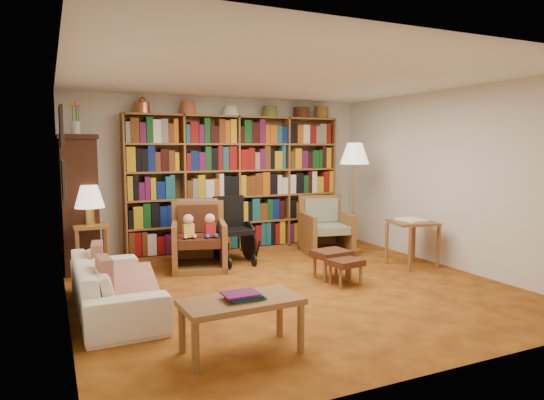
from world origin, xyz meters
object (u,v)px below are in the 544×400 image
sofa (115,285)px  footstool_b (346,264)px  wheelchair (232,232)px  side_table_lamp (91,238)px  side_table_papers (412,228)px  coffee_table (241,306)px  armchair_sage (323,231)px  floor_lamp (355,158)px  footstool_a (331,256)px  armchair_leather (197,241)px

sofa → footstool_b: bearing=-94.7°
wheelchair → side_table_lamp: bearing=179.8°
footstool_b → side_table_papers: bearing=17.0°
coffee_table → armchair_sage: bearing=49.6°
wheelchair → coffee_table: bearing=-108.7°
sofa → wheelchair: (1.85, 1.56, 0.17)m
sofa → floor_lamp: 4.33m
sofa → side_table_lamp: bearing=3.0°
footstool_a → wheelchair: bearing=120.7°
floor_lamp → coffee_table: (-3.08, -2.91, -1.13)m
footstool_a → coffee_table: bearing=-138.8°
footstool_a → footstool_b: 0.34m
armchair_leather → armchair_sage: (2.15, 0.14, -0.04)m
armchair_sage → footstool_a: 1.62m
sofa → coffee_table: 1.71m
armchair_leather → footstool_b: size_ratio=2.19×
side_table_lamp → armchair_leather: 1.40m
sofa → armchair_leather: bearing=-42.4°
wheelchair → side_table_papers: size_ratio=1.37×
armchair_leather → footstool_a: (1.40, -1.29, -0.08)m
side_table_lamp → footstool_b: (2.79, -1.76, -0.24)m
side_table_lamp → side_table_papers: size_ratio=0.97×
armchair_sage → coffee_table: armchair_sage is taller
side_table_lamp → side_table_papers: 4.40m
side_table_lamp → coffee_table: (0.92, -3.06, -0.12)m
sofa → floor_lamp: size_ratio=1.08×
wheelchair → coffee_table: wheelchair is taller
sofa → side_table_lamp: side_table_lamp is taller
footstool_a → armchair_leather: bearing=137.4°
sofa → side_table_lamp: size_ratio=2.75×
sofa → side_table_lamp: (-0.10, 1.57, 0.23)m
side_table_papers → coffee_table: 3.71m
floor_lamp → footstool_a: (-1.20, -1.27, -1.22)m
armchair_sage → armchair_leather: bearing=-176.1°
footstool_a → footstool_b: (-0.00, -0.34, -0.04)m
armchair_sage → floor_lamp: size_ratio=0.51×
floor_lamp → coffee_table: size_ratio=1.76×
armchair_leather → footstool_b: 2.16m
footstool_a → coffee_table: size_ratio=0.47×
armchair_sage → footstool_a: bearing=-117.3°
floor_lamp → wheelchair: bearing=176.0°
armchair_sage → wheelchair: (-1.58, -0.03, 0.10)m
side_table_lamp → wheelchair: bearing=-0.2°
side_table_lamp → armchair_sage: bearing=0.3°
side_table_papers → coffee_table: (-3.28, -1.73, -0.15)m
armchair_sage → footstool_a: (-0.74, -1.44, -0.04)m
side_table_lamp → wheelchair: 1.95m
footstool_b → coffee_table: (-1.87, -1.30, 0.13)m
side_table_papers → footstool_a: 1.43m
floor_lamp → footstool_b: floor_lamp is taller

